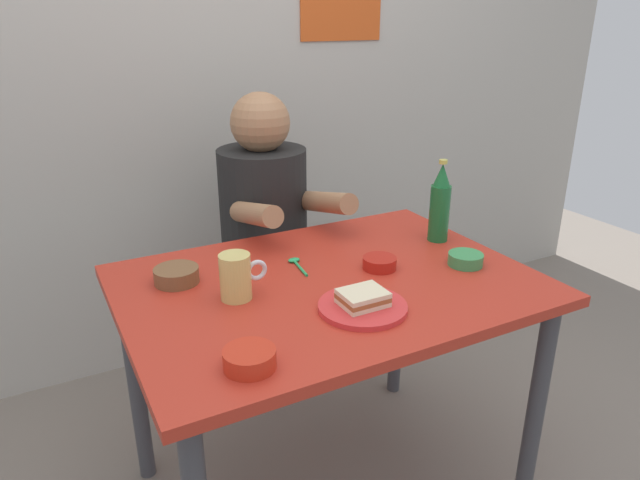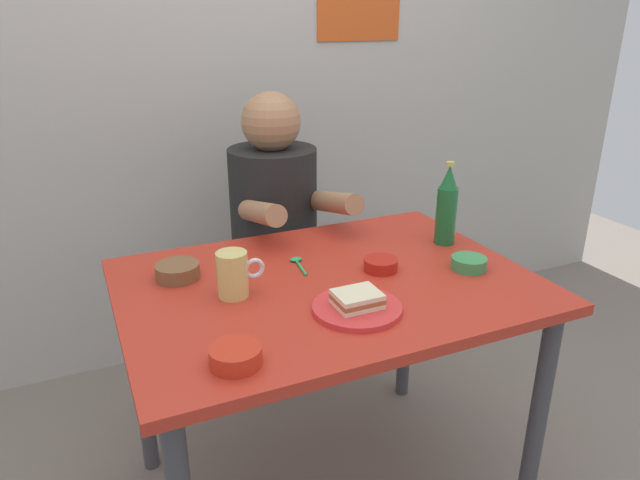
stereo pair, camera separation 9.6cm
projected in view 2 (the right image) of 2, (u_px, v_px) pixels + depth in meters
wall_back at (216, 46)px, 2.24m from camera, size 4.40×0.09×2.60m
dining_table at (327, 311)px, 1.59m from camera, size 1.10×0.80×0.74m
stool at (277, 304)px, 2.26m from camera, size 0.34×0.34×0.45m
person_seated at (275, 204)px, 2.10m from camera, size 0.33×0.56×0.72m
plate_orange at (357, 308)px, 1.40m from camera, size 0.22×0.22×0.01m
sandwich at (357, 299)px, 1.39m from camera, size 0.11×0.09×0.04m
beer_mug at (233, 274)px, 1.45m from camera, size 0.13×0.08×0.12m
beer_bottle at (447, 207)px, 1.77m from camera, size 0.06×0.06×0.26m
sambal_bowl_red at (380, 263)px, 1.62m from camera, size 0.10×0.10×0.03m
sauce_bowl_chili at (236, 355)px, 1.18m from camera, size 0.11×0.11×0.04m
condiment_bowl_brown at (178, 271)px, 1.56m from camera, size 0.12×0.12×0.04m
dip_bowl_green at (469, 263)px, 1.62m from camera, size 0.10×0.10×0.03m
spoon at (298, 263)px, 1.66m from camera, size 0.04×0.12×0.01m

